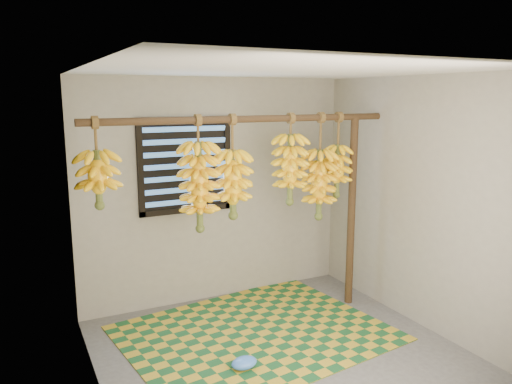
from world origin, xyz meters
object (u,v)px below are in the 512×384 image
support_post (351,213)px  woven_mat (255,333)px  banana_bunch_b (199,187)px  banana_bunch_c (233,184)px  plastic_bag (244,363)px  banana_bunch_a (98,179)px  banana_bunch_f (337,171)px  banana_bunch_d (290,169)px  banana_bunch_e (319,184)px

support_post → woven_mat: size_ratio=0.85×
banana_bunch_b → banana_bunch_c: bearing=0.0°
plastic_bag → banana_bunch_c: size_ratio=0.24×
woven_mat → banana_bunch_a: (-1.32, 0.21, 1.54)m
plastic_bag → support_post: bearing=24.4°
woven_mat → banana_bunch_a: 2.04m
support_post → plastic_bag: 1.99m
woven_mat → banana_bunch_f: 1.80m
banana_bunch_d → banana_bunch_f: (0.56, 0.00, -0.05)m
banana_bunch_c → banana_bunch_e: 0.95m
woven_mat → banana_bunch_f: size_ratio=2.73×
support_post → woven_mat: 1.60m
plastic_bag → banana_bunch_c: 1.56m
banana_bunch_e → woven_mat: bearing=-165.9°
banana_bunch_a → banana_bunch_e: 2.15m
banana_bunch_c → banana_bunch_f: same height
banana_bunch_b → banana_bunch_f: 1.49m
banana_bunch_a → banana_bunch_b: same height
woven_mat → banana_bunch_b: 1.49m
support_post → banana_bunch_b: banana_bunch_b is taller
plastic_bag → woven_mat: bearing=55.1°
plastic_bag → banana_bunch_f: size_ratio=0.26×
banana_bunch_d → banana_bunch_b: bearing=180.0°
plastic_bag → banana_bunch_e: size_ratio=0.21×
banana_bunch_f → banana_bunch_c: bearing=180.0°
support_post → banana_bunch_c: banana_bunch_c is taller
banana_bunch_a → woven_mat: bearing=-8.9°
support_post → banana_bunch_f: banana_bunch_f is taller
banana_bunch_c → support_post: bearing=0.0°
banana_bunch_a → banana_bunch_e: bearing=-0.0°
support_post → banana_bunch_a: size_ratio=2.70×
banana_bunch_d → banana_bunch_c: bearing=180.0°
banana_bunch_b → banana_bunch_e: 1.28m
banana_bunch_c → banana_bunch_d: bearing=0.0°
banana_bunch_c → banana_bunch_f: (1.16, 0.00, 0.05)m
banana_bunch_d → banana_bunch_e: same height
banana_bunch_c → banana_bunch_e: bearing=-0.0°
banana_bunch_d → banana_bunch_e: bearing=-0.0°
support_post → banana_bunch_f: bearing=180.0°
woven_mat → banana_bunch_a: banana_bunch_a is taller
banana_bunch_b → banana_bunch_c: same height
banana_bunch_b → banana_bunch_d: (0.93, 0.00, 0.10)m
banana_bunch_d → banana_bunch_a: bearing=180.0°
woven_mat → plastic_bag: plastic_bag is taller
plastic_bag → banana_bunch_d: bearing=40.8°
banana_bunch_d → support_post: bearing=0.0°
banana_bunch_a → banana_bunch_b: bearing=0.0°
plastic_bag → banana_bunch_c: banana_bunch_c is taller
banana_bunch_e → banana_bunch_d: bearing=180.0°
banana_bunch_c → banana_bunch_d: same height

